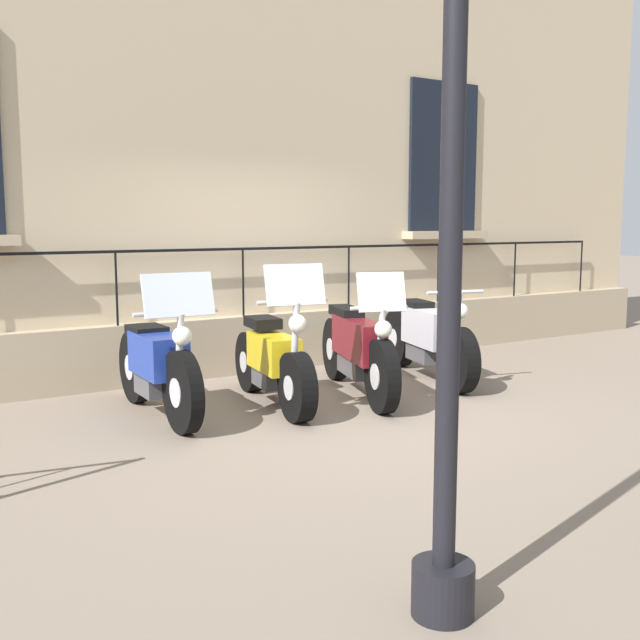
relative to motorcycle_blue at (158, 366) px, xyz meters
name	(u,v)px	position (x,y,z in m)	size (l,w,h in m)	color
ground_plane	(332,406)	(0.49, 1.52, -0.46)	(60.00, 60.00, 0.00)	gray
building_facade	(224,35)	(-1.75, 1.52, 3.37)	(0.82, 13.83, 7.87)	#C6B28E
motorcycle_blue	(158,366)	(0.00, 0.00, 0.00)	(1.95, 0.72, 1.32)	black
motorcycle_yellow	(273,362)	(0.18, 1.07, -0.04)	(1.92, 0.70, 1.37)	black
motorcycle_maroon	(357,350)	(0.23, 2.00, 0.00)	(2.16, 0.87, 1.28)	black
motorcycle_silver	(427,340)	(0.00, 3.11, -0.02)	(2.15, 0.84, 1.04)	black
lamppost	(455,54)	(3.93, -0.15, 1.94)	(0.37, 0.37, 3.83)	black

